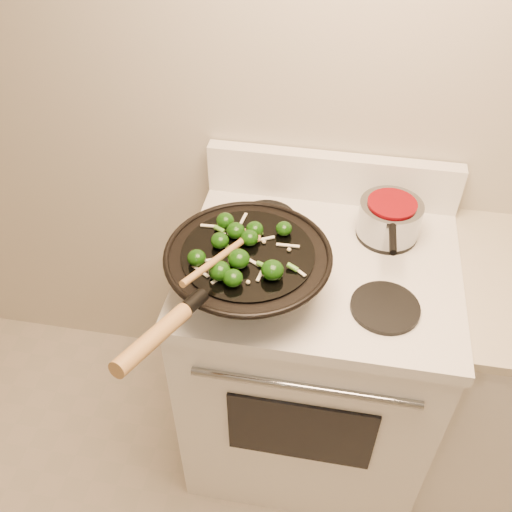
# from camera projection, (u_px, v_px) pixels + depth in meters

# --- Properties ---
(stove) EXTENTS (0.78, 0.67, 1.08)m
(stove) POSITION_uv_depth(u_px,v_px,m) (311.00, 357.00, 1.92)
(stove) COLOR white
(stove) RESTS_ON ground
(wok) EXTENTS (0.43, 0.69, 0.25)m
(wok) POSITION_uv_depth(u_px,v_px,m) (247.00, 270.00, 1.46)
(wok) COLOR black
(wok) RESTS_ON stove
(stirfry) EXTENTS (0.30, 0.29, 0.05)m
(stirfry) POSITION_uv_depth(u_px,v_px,m) (239.00, 250.00, 1.41)
(stirfry) COLOR #103608
(stirfry) RESTS_ON wok
(wooden_spoon) EXTENTS (0.15, 0.30, 0.08)m
(wooden_spoon) POSITION_uv_depth(u_px,v_px,m) (232.00, 248.00, 1.40)
(wooden_spoon) COLOR #A37440
(wooden_spoon) RESTS_ON wok
(saucepan) EXTENTS (0.18, 0.29, 0.11)m
(saucepan) POSITION_uv_depth(u_px,v_px,m) (390.00, 218.00, 1.65)
(saucepan) COLOR gray
(saucepan) RESTS_ON stove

